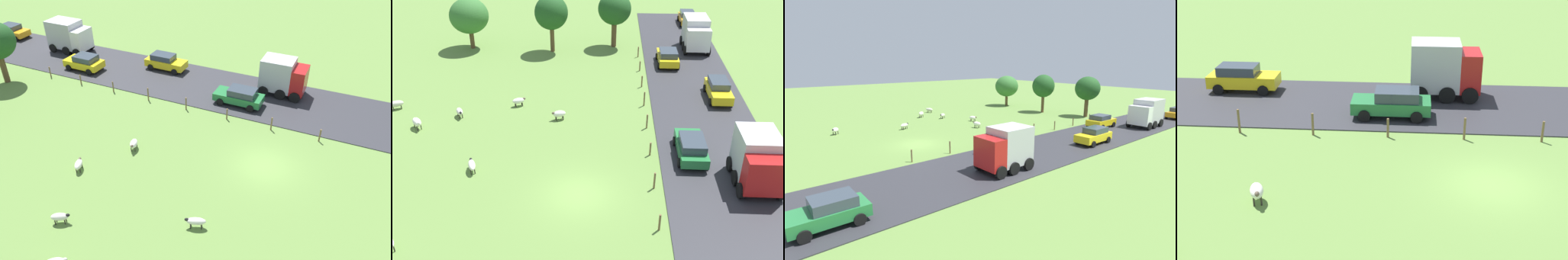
% 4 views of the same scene
% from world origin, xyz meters
% --- Properties ---
extents(ground_plane, '(160.00, 160.00, 0.00)m').
position_xyz_m(ground_plane, '(0.00, 0.00, 0.00)').
color(ground_plane, olive).
extents(road_strip, '(8.00, 80.00, 0.06)m').
position_xyz_m(road_strip, '(9.25, 0.00, 0.03)').
color(road_strip, '#2D2D33').
rests_on(road_strip, ground_plane).
extents(sheep_0, '(0.89, 1.15, 0.73)m').
position_xyz_m(sheep_0, '(-10.15, 9.45, 0.49)').
color(sheep_0, silver).
rests_on(sheep_0, ground_plane).
extents(sheep_2, '(1.16, 0.80, 0.78)m').
position_xyz_m(sheep_2, '(-2.19, 9.42, 0.52)').
color(sheep_2, white).
rests_on(sheep_2, ground_plane).
extents(sheep_4, '(0.82, 1.28, 0.73)m').
position_xyz_m(sheep_4, '(-7.14, 2.08, 0.50)').
color(sheep_4, silver).
rests_on(sheep_4, ground_plane).
extents(sheep_5, '(1.15, 0.85, 0.73)m').
position_xyz_m(sheep_5, '(-5.80, 11.60, 0.49)').
color(sheep_5, white).
rests_on(sheep_5, ground_plane).
extents(fence_post_0, '(0.12, 0.12, 1.09)m').
position_xyz_m(fence_post_0, '(4.64, -2.94, 0.54)').
color(fence_post_0, brown).
rests_on(fence_post_0, ground_plane).
extents(fence_post_1, '(0.12, 0.12, 1.15)m').
position_xyz_m(fence_post_1, '(4.64, 0.85, 0.58)').
color(fence_post_1, brown).
rests_on(fence_post_1, ground_plane).
extents(fence_post_2, '(0.12, 0.12, 1.00)m').
position_xyz_m(fence_post_2, '(4.64, 4.63, 0.50)').
color(fence_post_2, brown).
rests_on(fence_post_2, ground_plane).
extents(fence_post_3, '(0.12, 0.12, 1.17)m').
position_xyz_m(fence_post_3, '(4.64, 8.42, 0.58)').
color(fence_post_3, brown).
rests_on(fence_post_3, ground_plane).
extents(fence_post_4, '(0.12, 0.12, 1.27)m').
position_xyz_m(fence_post_4, '(4.64, 12.20, 0.63)').
color(fence_post_4, brown).
rests_on(fence_post_4, ground_plane).
extents(fence_post_5, '(0.12, 0.12, 1.08)m').
position_xyz_m(fence_post_5, '(4.64, 15.98, 0.54)').
color(fence_post_5, brown).
rests_on(fence_post_5, ground_plane).
extents(fence_post_6, '(0.12, 0.12, 1.01)m').
position_xyz_m(fence_post_6, '(4.64, 19.77, 0.50)').
color(fence_post_6, brown).
rests_on(fence_post_6, ground_plane).
extents(fence_post_7, '(0.12, 0.12, 1.11)m').
position_xyz_m(fence_post_7, '(4.64, 23.55, 0.56)').
color(fence_post_7, brown).
rests_on(fence_post_7, ground_plane).
extents(truck_0, '(2.67, 4.04, 3.33)m').
position_xyz_m(truck_0, '(10.91, 1.66, 1.81)').
color(truck_0, '#B21919').
rests_on(truck_0, road_strip).
extents(truck_1, '(2.73, 4.60, 3.45)m').
position_xyz_m(truck_1, '(10.86, 26.10, 1.88)').
color(truck_1, white).
rests_on(truck_1, road_strip).
extents(car_0, '(2.13, 3.96, 1.57)m').
position_xyz_m(car_0, '(7.48, 21.46, 0.88)').
color(car_0, yellow).
rests_on(car_0, road_strip).
extents(car_1, '(2.05, 4.27, 1.53)m').
position_xyz_m(car_1, '(7.39, 4.51, 0.86)').
color(car_1, '#237238').
rests_on(car_1, road_strip).
extents(car_2, '(1.94, 4.23, 1.62)m').
position_xyz_m(car_2, '(11.03, 13.89, 0.90)').
color(car_2, yellow).
rests_on(car_2, road_strip).
extents(car_4, '(2.10, 3.94, 1.56)m').
position_xyz_m(car_4, '(11.33, 35.50, 0.87)').
color(car_4, orange).
rests_on(car_4, road_strip).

